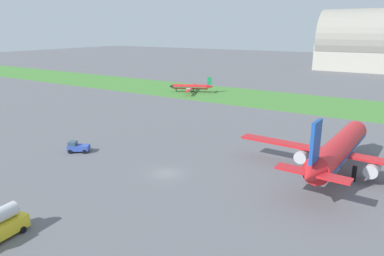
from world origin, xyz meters
The scene contains 6 objects.
ground_plane centered at (0.00, 0.00, 0.00)m, with size 600.00×600.00×0.00m, color slate.
grass_taxiway_strip centered at (0.00, 63.70, 0.04)m, with size 360.00×28.00×0.08m, color #478438.
airplane_midfield_jet centered at (21.34, 13.21, 3.87)m, with size 30.37×29.79×10.73m.
airplane_taxiing_turboprop centered at (-34.72, 61.01, 1.97)m, with size 14.65×16.88×5.37m.
pushback_tug_midfield centered at (-18.77, -0.59, 0.91)m, with size 4.01×3.44×1.95m.
hangar_distant centered at (9.17, 165.48, 13.08)m, with size 54.99×29.89×30.68m.
Camera 1 is at (29.95, -39.74, 20.86)m, focal length 33.47 mm.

